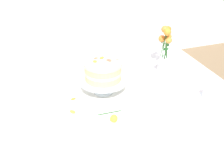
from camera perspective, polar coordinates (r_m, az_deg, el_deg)
name	(u,v)px	position (r m, az deg, el deg)	size (l,w,h in m)	color
dining_table	(119,105)	(1.72, 1.38, -6.31)	(1.40, 1.00, 0.74)	white
linen_napkin	(103,93)	(1.67, -1.78, -3.76)	(0.32, 0.32, 0.00)	white
cake_stand	(103,81)	(1.63, -1.82, -1.35)	(0.29, 0.29, 0.10)	silver
layer_cake	(103,70)	(1.59, -1.86, 0.94)	(0.22, 0.22, 0.12)	beige
flower_vase	(165,53)	(1.86, 10.78, 4.43)	(0.10, 0.11, 0.33)	silver
teacup	(209,95)	(1.70, 19.40, -3.96)	(0.13, 0.13, 0.06)	white
fallen_rose	(114,118)	(1.44, 0.34, -8.98)	(0.13, 0.10, 0.04)	#2D6028
loose_petal_0	(20,83)	(1.86, -18.45, -1.62)	(0.04, 0.02, 0.00)	pink
loose_petal_1	(73,112)	(1.52, -8.13, -7.63)	(0.04, 0.02, 0.00)	yellow
loose_petal_2	(192,88)	(1.78, 16.17, -2.69)	(0.04, 0.02, 0.01)	pink
loose_petal_3	(73,99)	(1.63, -8.00, -4.98)	(0.03, 0.02, 0.01)	orange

